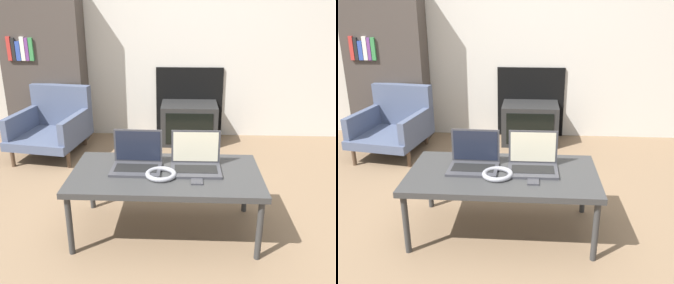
% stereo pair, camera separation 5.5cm
% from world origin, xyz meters
% --- Properties ---
extents(ground_plane, '(14.00, 14.00, 0.00)m').
position_xyz_m(ground_plane, '(0.00, 0.00, 0.00)').
color(ground_plane, '#7A6047').
extents(wall_back, '(7.00, 0.08, 2.60)m').
position_xyz_m(wall_back, '(0.00, 2.15, 1.29)').
color(wall_back, beige).
rests_on(wall_back, ground_plane).
extents(table, '(1.16, 0.61, 0.42)m').
position_xyz_m(table, '(0.00, 0.22, 0.38)').
color(table, '#333333').
rests_on(table, ground_plane).
extents(laptop_left, '(0.31, 0.23, 0.23)m').
position_xyz_m(laptop_left, '(-0.18, 0.27, 0.47)').
color(laptop_left, '#38383D').
rests_on(laptop_left, table).
extents(laptop_right, '(0.31, 0.22, 0.23)m').
position_xyz_m(laptop_right, '(0.18, 0.27, 0.47)').
color(laptop_right, '#38383D').
rests_on(laptop_right, table).
extents(headphones, '(0.19, 0.19, 0.03)m').
position_xyz_m(headphones, '(-0.03, 0.15, 0.43)').
color(headphones, gray).
rests_on(headphones, table).
extents(phone, '(0.07, 0.12, 0.01)m').
position_xyz_m(phone, '(0.19, 0.11, 0.42)').
color(phone, '#333338').
rests_on(phone, table).
extents(tv, '(0.58, 0.42, 0.41)m').
position_xyz_m(tv, '(0.16, 1.89, 0.21)').
color(tv, black).
rests_on(tv, ground_plane).
extents(armchair, '(0.71, 0.76, 0.63)m').
position_xyz_m(armchair, '(-1.16, 1.55, 0.29)').
color(armchair, '#47516B').
rests_on(armchair, ground_plane).
extents(bookshelf, '(0.80, 0.32, 1.56)m').
position_xyz_m(bookshelf, '(-1.33, 1.95, 0.78)').
color(bookshelf, '#3F3833').
rests_on(bookshelf, ground_plane).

